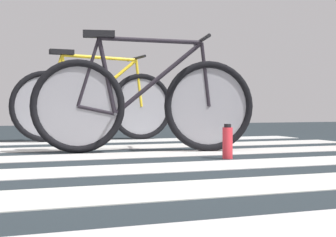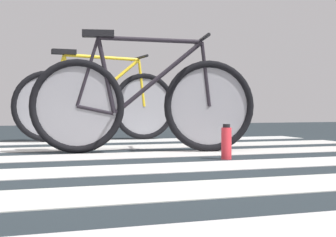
# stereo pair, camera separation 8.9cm
# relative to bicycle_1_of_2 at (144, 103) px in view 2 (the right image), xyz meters

# --- Properties ---
(ground) EXTENTS (18.00, 14.00, 0.02)m
(ground) POSITION_rel_bicycle_1_of_2_xyz_m (-0.48, -0.86, -0.40)
(ground) COLOR #21292E
(crosswalk_markings) EXTENTS (5.39, 4.99, 0.00)m
(crosswalk_markings) POSITION_rel_bicycle_1_of_2_xyz_m (-0.44, -0.97, -0.38)
(crosswalk_markings) COLOR beige
(crosswalk_markings) RESTS_ON ground
(bicycle_1_of_2) EXTENTS (1.71, 0.56, 0.93)m
(bicycle_1_of_2) POSITION_rel_bicycle_1_of_2_xyz_m (0.00, 0.00, 0.00)
(bicycle_1_of_2) COLOR black
(bicycle_1_of_2) RESTS_ON ground
(bicycle_2_of_2) EXTENTS (1.74, 0.52, 0.93)m
(bicycle_2_of_2) POSITION_rel_bicycle_1_of_2_xyz_m (-0.10, 1.42, 0.00)
(bicycle_2_of_2) COLOR black
(bicycle_2_of_2) RESTS_ON ground
(water_bottle) EXTENTS (0.07, 0.07, 0.24)m
(water_bottle) POSITION_rel_bicycle_1_of_2_xyz_m (0.40, -0.64, -0.27)
(water_bottle) COLOR red
(water_bottle) RESTS_ON ground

